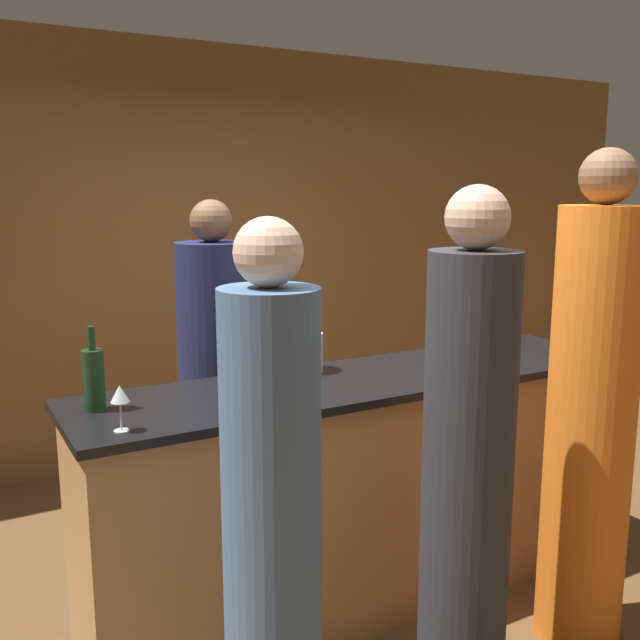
{
  "coord_description": "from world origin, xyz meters",
  "views": [
    {
      "loc": [
        -1.65,
        -2.53,
        1.85
      ],
      "look_at": [
        -0.18,
        0.1,
        1.29
      ],
      "focal_mm": 40.0,
      "sensor_mm": 36.0,
      "label": 1
    }
  ],
  "objects_px": {
    "guest_0": "(467,467)",
    "ice_bucket": "(303,352)",
    "wine_bottle_0": "(94,379)",
    "guest_1": "(272,539)",
    "bartender": "(216,397)",
    "guest_2": "(591,421)"
  },
  "relations": [
    {
      "from": "bartender",
      "to": "guest_0",
      "type": "distance_m",
      "value": 1.44
    },
    {
      "from": "wine_bottle_0",
      "to": "ice_bucket",
      "type": "relative_size",
      "value": 1.81
    },
    {
      "from": "ice_bucket",
      "to": "guest_1",
      "type": "bearing_deg",
      "value": -122.55
    },
    {
      "from": "guest_1",
      "to": "wine_bottle_0",
      "type": "xyz_separation_m",
      "value": [
        -0.31,
        0.86,
        0.32
      ]
    },
    {
      "from": "bartender",
      "to": "wine_bottle_0",
      "type": "height_order",
      "value": "bartender"
    },
    {
      "from": "guest_1",
      "to": "bartender",
      "type": "bearing_deg",
      "value": 75.18
    },
    {
      "from": "guest_0",
      "to": "guest_2",
      "type": "distance_m",
      "value": 0.65
    },
    {
      "from": "ice_bucket",
      "to": "bartender",
      "type": "bearing_deg",
      "value": 117.98
    },
    {
      "from": "bartender",
      "to": "guest_2",
      "type": "bearing_deg",
      "value": 127.99
    },
    {
      "from": "guest_2",
      "to": "ice_bucket",
      "type": "bearing_deg",
      "value": 132.28
    },
    {
      "from": "wine_bottle_0",
      "to": "guest_1",
      "type": "bearing_deg",
      "value": -70.04
    },
    {
      "from": "guest_0",
      "to": "guest_2",
      "type": "bearing_deg",
      "value": 1.54
    },
    {
      "from": "guest_1",
      "to": "guest_2",
      "type": "distance_m",
      "value": 1.45
    },
    {
      "from": "guest_2",
      "to": "guest_1",
      "type": "bearing_deg",
      "value": -176.59
    },
    {
      "from": "guest_0",
      "to": "ice_bucket",
      "type": "xyz_separation_m",
      "value": [
        -0.17,
        0.92,
        0.25
      ]
    },
    {
      "from": "guest_1",
      "to": "wine_bottle_0",
      "type": "height_order",
      "value": "guest_1"
    },
    {
      "from": "guest_0",
      "to": "wine_bottle_0",
      "type": "distance_m",
      "value": 1.39
    },
    {
      "from": "wine_bottle_0",
      "to": "guest_0",
      "type": "bearing_deg",
      "value": -35.35
    },
    {
      "from": "wine_bottle_0",
      "to": "ice_bucket",
      "type": "height_order",
      "value": "wine_bottle_0"
    },
    {
      "from": "guest_0",
      "to": "guest_2",
      "type": "relative_size",
      "value": 0.93
    },
    {
      "from": "guest_2",
      "to": "wine_bottle_0",
      "type": "distance_m",
      "value": 1.93
    },
    {
      "from": "ice_bucket",
      "to": "guest_2",
      "type": "bearing_deg",
      "value": -47.72
    }
  ]
}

